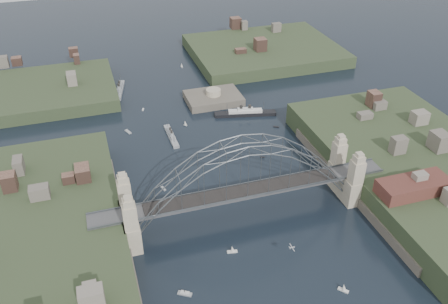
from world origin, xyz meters
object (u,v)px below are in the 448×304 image
fort_island (214,102)px  naval_cruiser_far (120,90)px  wharf_shed (414,186)px  naval_cruiser_near (171,136)px  bridge (244,180)px  ocean_liner (245,113)px

fort_island → naval_cruiser_far: bearing=149.5°
wharf_shed → naval_cruiser_near: bearing=131.6°
fort_island → naval_cruiser_near: size_ratio=1.39×
bridge → ocean_liner: size_ratio=3.53×
wharf_shed → ocean_liner: wharf_shed is taller
wharf_shed → naval_cruiser_near: size_ratio=1.26×
wharf_shed → bridge: bearing=162.3°
bridge → fort_island: bearing=80.3°
wharf_shed → naval_cruiser_far: (-67.22, 104.72, -9.08)m
naval_cruiser_near → naval_cruiser_far: 45.18m
wharf_shed → naval_cruiser_near: (-54.46, 61.38, -9.27)m
naval_cruiser_near → naval_cruiser_far: naval_cruiser_far is taller
naval_cruiser_near → fort_island: bearing=45.2°
fort_island → wharf_shed: size_ratio=1.10×
wharf_shed → ocean_liner: 73.58m
bridge → naval_cruiser_far: (-23.22, 90.72, -11.40)m
bridge → fort_island: (12.00, 70.00, -12.66)m
bridge → ocean_liner: (20.36, 55.09, -11.42)m
wharf_shed → naval_cruiser_near: wharf_shed is taller
naval_cruiser_near → naval_cruiser_far: size_ratio=0.90×
fort_island → bridge: bearing=-99.7°
bridge → naval_cruiser_far: 94.34m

